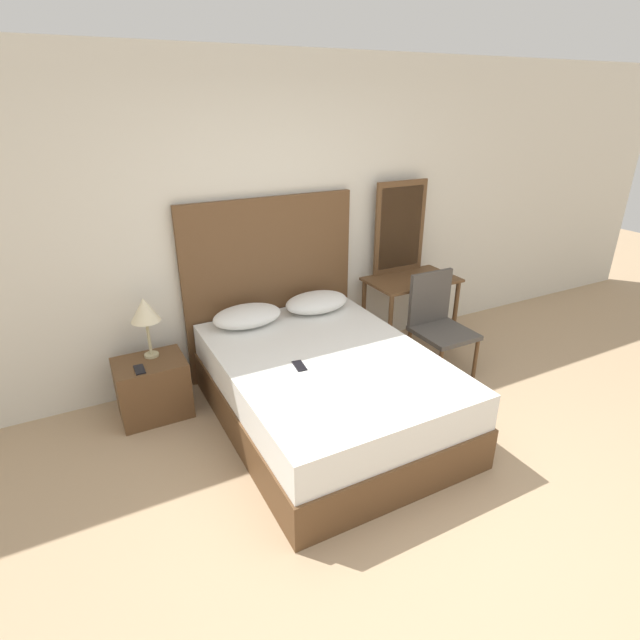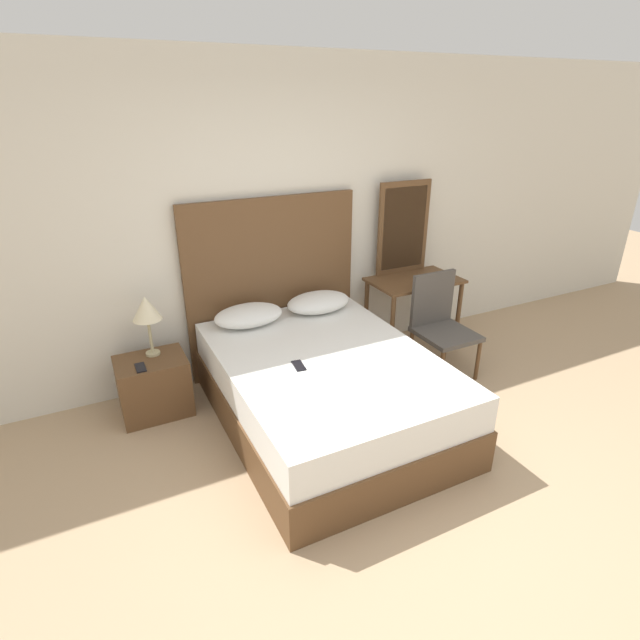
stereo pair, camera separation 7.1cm
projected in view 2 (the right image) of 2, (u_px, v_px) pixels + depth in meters
name	position (u px, v px, depth m)	size (l,w,h in m)	color
ground_plane	(432.00, 523.00, 2.99)	(16.00, 16.00, 0.00)	tan
wall_back	(277.00, 222.00, 4.34)	(10.00, 0.06, 2.70)	silver
bed	(326.00, 390.00, 3.82)	(1.50, 2.04, 0.59)	brown
headboard	(273.00, 286.00, 4.47)	(1.58, 0.05, 1.58)	brown
pillow_left	(249.00, 315.00, 4.17)	(0.58, 0.37, 0.17)	white
pillow_right	(318.00, 302.00, 4.44)	(0.58, 0.37, 0.17)	white
phone_on_bed	(299.00, 366.00, 3.55)	(0.09, 0.16, 0.01)	black
nightstand	(154.00, 386.00, 3.97)	(0.53, 0.41, 0.48)	brown
table_lamp	(146.00, 310.00, 3.80)	(0.22, 0.22, 0.49)	tan
phone_on_nightstand	(141.00, 367.00, 3.75)	(0.07, 0.15, 0.01)	black
vanity_desk	(414.00, 292.00, 4.85)	(0.86, 0.53, 0.74)	brown
vanity_mirror	(403.00, 228.00, 4.81)	(0.56, 0.03, 0.89)	brown
chair	(440.00, 320.00, 4.51)	(0.47, 0.50, 0.91)	#4C4742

